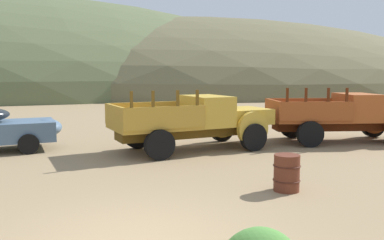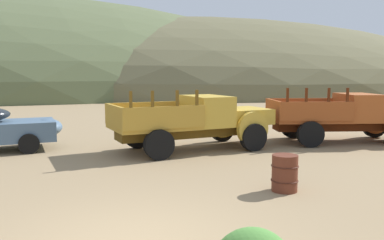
{
  "view_description": "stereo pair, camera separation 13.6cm",
  "coord_description": "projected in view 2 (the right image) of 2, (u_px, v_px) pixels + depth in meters",
  "views": [
    {
      "loc": [
        -0.1,
        -6.25,
        2.7
      ],
      "look_at": [
        2.2,
        8.0,
        1.02
      ],
      "focal_mm": 38.13,
      "sensor_mm": 36.0,
      "label": 1
    },
    {
      "loc": [
        0.03,
        -6.27,
        2.7
      ],
      "look_at": [
        2.2,
        8.0,
        1.02
      ],
      "focal_mm": 38.13,
      "sensor_mm": 36.0,
      "label": 2
    }
  ],
  "objects": [
    {
      "name": "hill_distant",
      "position": [
        21.0,
        88.0,
        73.3
      ],
      "size": [
        101.89,
        86.3,
        29.44
      ],
      "primitive_type": "ellipsoid",
      "color": "#56603D",
      "rests_on": "ground"
    },
    {
      "name": "hill_far_right",
      "position": [
        186.0,
        87.0,
        79.65
      ],
      "size": [
        102.05,
        87.19,
        24.29
      ],
      "primitive_type": "ellipsoid",
      "color": "brown",
      "rests_on": "ground"
    },
    {
      "name": "truck_faded_yellow",
      "position": [
        204.0,
        121.0,
        14.46
      ],
      "size": [
        6.05,
        3.72,
        2.16
      ],
      "rotation": [
        0.0,
        0.0,
        0.29
      ],
      "color": "brown",
      "rests_on": "ground"
    },
    {
      "name": "truck_oxide_orange",
      "position": [
        354.0,
        116.0,
        15.94
      ],
      "size": [
        5.9,
        2.74,
        2.16
      ],
      "rotation": [
        0.0,
        0.0,
        -0.09
      ],
      "color": "#51220D",
      "rests_on": "ground"
    },
    {
      "name": "oil_drum_spare",
      "position": [
        285.0,
        173.0,
        9.31
      ],
      "size": [
        0.63,
        0.63,
        0.84
      ],
      "color": "#5B2819",
      "rests_on": "ground"
    }
  ]
}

